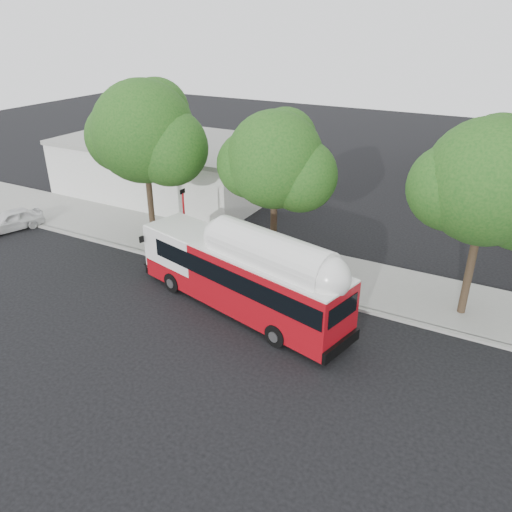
{
  "coord_description": "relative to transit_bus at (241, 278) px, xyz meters",
  "views": [
    {
      "loc": [
        9.98,
        -16.4,
        12.71
      ],
      "look_at": [
        -0.47,
        3.0,
        2.08
      ],
      "focal_mm": 35.0,
      "sensor_mm": 36.0,
      "label": 1
    }
  ],
  "objects": [
    {
      "name": "red_curb_segment",
      "position": [
        -2.66,
        2.59,
        -1.61
      ],
      "size": [
        10.0,
        0.32,
        0.16
      ],
      "primitive_type": "cube",
      "color": "maroon",
      "rests_on": "ground"
    },
    {
      "name": "street_tree_mid",
      "position": [
        -0.26,
        4.75,
        4.22
      ],
      "size": [
        5.75,
        5.0,
        8.62
      ],
      "color": "#2D2116",
      "rests_on": "ground"
    },
    {
      "name": "parked_car",
      "position": [
        -18.17,
        1.39,
        -1.0
      ],
      "size": [
        4.32,
        2.89,
        1.37
      ],
      "primitive_type": "imported",
      "rotation": [
        0.0,
        0.0,
        -0.35
      ],
      "color": "silver",
      "rests_on": "ground"
    },
    {
      "name": "signal_pole",
      "position": [
        -5.51,
        3.23,
        0.48
      ],
      "size": [
        0.12,
        0.4,
        4.23
      ],
      "color": "#B11218",
      "rests_on": "ground"
    },
    {
      "name": "sidewalk",
      "position": [
        0.34,
        5.19,
        -1.61
      ],
      "size": [
        60.0,
        5.0,
        0.15
      ],
      "primitive_type": "cube",
      "color": "gray",
      "rests_on": "ground"
    },
    {
      "name": "low_commercial_bldg",
      "position": [
        -13.66,
        12.69,
        0.47
      ],
      "size": [
        16.2,
        10.2,
        4.25
      ],
      "color": "silver",
      "rests_on": "ground"
    },
    {
      "name": "street_tree_left",
      "position": [
        -8.19,
        4.25,
        4.92
      ],
      "size": [
        6.67,
        5.8,
        9.74
      ],
      "color": "#2D2116",
      "rests_on": "ground"
    },
    {
      "name": "transit_bus",
      "position": [
        0.0,
        0.0,
        0.0
      ],
      "size": [
        12.35,
        5.16,
        3.61
      ],
      "rotation": [
        0.0,
        0.0,
        -0.25
      ],
      "color": "#9D0A13",
      "rests_on": "ground"
    },
    {
      "name": "curb_strip",
      "position": [
        0.34,
        2.59,
        -1.61
      ],
      "size": [
        60.0,
        0.3,
        0.15
      ],
      "primitive_type": "cube",
      "color": "gray",
      "rests_on": "ground"
    },
    {
      "name": "street_tree_right",
      "position": [
        9.77,
        4.55,
        4.57
      ],
      "size": [
        6.21,
        5.4,
        9.18
      ],
      "color": "#2D2116",
      "rests_on": "ground"
    },
    {
      "name": "ground",
      "position": [
        0.34,
        -1.31,
        -1.69
      ],
      "size": [
        120.0,
        120.0,
        0.0
      ],
      "primitive_type": "plane",
      "color": "black",
      "rests_on": "ground"
    }
  ]
}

